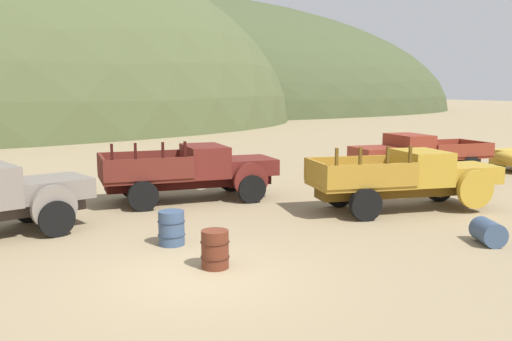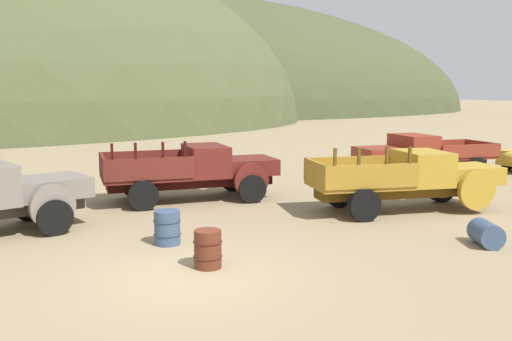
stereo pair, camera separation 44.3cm
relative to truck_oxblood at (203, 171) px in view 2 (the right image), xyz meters
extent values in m
plane|color=#998460|center=(-2.87, -7.50, -1.00)|extent=(300.00, 300.00, 0.00)
ellipsoid|color=#424C2D|center=(16.92, 67.08, -1.00)|extent=(111.74, 51.97, 36.91)
cube|color=slate|center=(-5.15, -1.85, 0.11)|extent=(2.33, 2.12, 0.55)
cube|color=#B7B2A8|center=(-4.26, -1.62, 0.08)|extent=(0.37, 1.13, 0.44)
cylinder|color=slate|center=(-5.15, -2.88, -0.24)|extent=(1.21, 0.48, 1.20)
cylinder|color=slate|center=(-5.66, -0.96, -0.24)|extent=(1.21, 0.48, 1.20)
cube|color=black|center=(-6.17, -2.13, 0.57)|extent=(0.47, 1.58, 0.59)
cylinder|color=black|center=(-5.13, -2.93, -0.52)|extent=(1.00, 0.52, 0.96)
cylinder|color=black|center=(-5.67, -0.91, -0.52)|extent=(1.00, 0.52, 0.96)
cube|color=black|center=(-0.43, 0.04, -0.34)|extent=(5.73, 1.56, 0.36)
cube|color=maroon|center=(1.64, -0.15, 0.11)|extent=(1.95, 1.99, 0.55)
cube|color=#B7B2A8|center=(2.47, -0.23, 0.08)|extent=(0.20, 1.26, 0.44)
cylinder|color=maroon|center=(1.30, -1.21, -0.24)|extent=(1.21, 0.29, 1.20)
cylinder|color=maroon|center=(1.51, 0.95, -0.24)|extent=(1.21, 0.29, 1.20)
cube|color=maroon|center=(0.10, -0.01, 0.36)|extent=(1.50, 2.22, 1.05)
cube|color=black|center=(0.69, -0.06, 0.57)|extent=(0.22, 1.78, 0.59)
cube|color=maroon|center=(-1.97, 0.19, -0.10)|extent=(3.05, 2.46, 0.12)
cube|color=maroon|center=(-2.07, -0.91, 0.31)|extent=(2.85, 0.37, 0.70)
cube|color=maroon|center=(-1.87, 1.28, 0.31)|extent=(2.85, 0.37, 0.70)
cube|color=maroon|center=(-3.33, 0.32, 0.31)|extent=(0.31, 2.20, 0.70)
cube|color=black|center=(-3.21, -0.80, 0.91)|extent=(0.09, 0.09, 0.50)
cube|color=black|center=(-2.50, -0.86, 0.91)|extent=(0.09, 0.09, 0.50)
cube|color=black|center=(-1.65, -0.95, 0.91)|extent=(0.09, 0.09, 0.50)
cube|color=black|center=(-0.94, -1.01, 0.91)|extent=(0.09, 0.09, 0.50)
cylinder|color=black|center=(1.30, -1.27, -0.52)|extent=(0.98, 0.37, 0.96)
cylinder|color=black|center=(1.51, 1.01, -0.52)|extent=(0.98, 0.37, 0.96)
cylinder|color=black|center=(-2.32, -0.93, -0.52)|extent=(0.98, 0.37, 0.96)
cylinder|color=black|center=(-2.10, 1.35, -0.52)|extent=(0.98, 0.37, 0.96)
cube|color=#593D12|center=(5.18, -4.42, -0.34)|extent=(5.81, 2.05, 0.36)
cube|color=#B28928|center=(7.25, -4.85, 0.11)|extent=(2.10, 1.94, 0.55)
cube|color=#B7B2A8|center=(8.08, -5.03, 0.08)|extent=(0.30, 1.10, 0.44)
cylinder|color=#B28928|center=(6.82, -5.74, -0.24)|extent=(1.21, 0.42, 1.20)
cylinder|color=#B28928|center=(7.20, -3.87, -0.24)|extent=(1.21, 0.42, 1.20)
cube|color=#B28928|center=(5.71, -4.53, 0.36)|extent=(1.68, 2.08, 1.05)
cube|color=black|center=(6.29, -4.66, 0.57)|extent=(0.37, 1.54, 0.59)
cube|color=#A47826|center=(3.64, -4.10, -0.10)|extent=(3.23, 2.47, 0.12)
cube|color=#A47826|center=(3.44, -5.05, 0.31)|extent=(2.86, 0.69, 0.70)
cube|color=#A47826|center=(3.83, -3.16, 0.31)|extent=(2.86, 0.69, 0.70)
cube|color=#A47826|center=(2.27, -3.82, 0.31)|extent=(0.49, 1.91, 0.70)
cube|color=#593D12|center=(2.30, -4.81, 0.91)|extent=(0.09, 0.09, 0.50)
cube|color=#593D12|center=(3.01, -4.96, 0.91)|extent=(0.09, 0.09, 0.50)
cube|color=#593D12|center=(3.87, -5.14, 0.91)|extent=(0.09, 0.09, 0.50)
cube|color=#593D12|center=(4.58, -5.28, 0.91)|extent=(0.09, 0.09, 0.50)
cylinder|color=black|center=(7.22, -3.82, -0.52)|extent=(1.00, 0.47, 0.96)
cylinder|color=black|center=(3.19, -5.04, -0.52)|extent=(1.00, 0.47, 0.96)
cylinder|color=black|center=(3.60, -3.07, -0.52)|extent=(1.00, 0.47, 0.96)
cube|color=#42140D|center=(10.21, 0.48, -0.34)|extent=(5.86, 1.68, 0.36)
cube|color=maroon|center=(8.10, 0.73, 0.11)|extent=(2.03, 2.00, 0.55)
cube|color=#B7B2A8|center=(7.25, 0.83, 0.08)|extent=(0.22, 1.24, 0.44)
cylinder|color=maroon|center=(8.46, 1.76, -0.24)|extent=(1.21, 0.32, 1.20)
cylinder|color=maroon|center=(8.21, -0.36, -0.24)|extent=(1.21, 0.32, 1.20)
cube|color=maroon|center=(9.67, 0.54, 0.36)|extent=(1.57, 2.21, 1.05)
cube|color=black|center=(9.07, 0.61, 0.57)|extent=(0.26, 1.75, 0.59)
cube|color=maroon|center=(11.79, 0.29, -0.10)|extent=(3.16, 2.48, 0.12)
cube|color=maroon|center=(11.91, 1.36, 0.23)|extent=(2.91, 0.44, 0.55)
cube|color=maroon|center=(11.66, -0.78, 0.23)|extent=(2.91, 0.44, 0.55)
cube|color=maroon|center=(13.18, 0.13, 0.23)|extent=(0.35, 2.15, 0.55)
cylinder|color=black|center=(8.21, -0.41, -0.52)|extent=(0.99, 0.39, 0.96)
cylinder|color=black|center=(12.16, 1.38, -0.52)|extent=(0.99, 0.39, 0.96)
cylinder|color=black|center=(11.89, -0.85, -0.52)|extent=(0.99, 0.39, 0.96)
cylinder|color=black|center=(15.39, 0.57, -0.66)|extent=(0.69, 0.25, 0.68)
cylinder|color=#5B2819|center=(-2.35, -7.11, -0.59)|extent=(0.59, 0.59, 0.83)
torus|color=#401C11|center=(-2.35, -7.11, -0.42)|extent=(0.63, 0.63, 0.03)
torus|color=#401C11|center=(-2.35, -7.11, -0.76)|extent=(0.63, 0.63, 0.03)
cylinder|color=#384C6B|center=(-2.65, -4.99, -0.58)|extent=(0.64, 0.64, 0.85)
torus|color=#27354A|center=(-2.65, -4.99, -0.41)|extent=(0.68, 0.68, 0.03)
torus|color=#27354A|center=(-2.65, -4.99, -0.75)|extent=(0.68, 0.68, 0.03)
cylinder|color=#384C6B|center=(4.42, -8.36, -0.70)|extent=(0.92, 1.07, 0.61)
camera|label=1|loc=(-6.53, -17.75, 2.81)|focal=38.56mm
camera|label=2|loc=(-6.13, -17.94, 2.81)|focal=38.56mm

